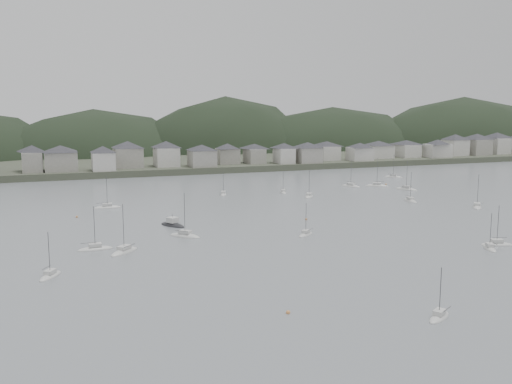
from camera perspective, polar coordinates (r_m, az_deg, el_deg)
name	(u,v)px	position (r m, az deg, el deg)	size (l,w,h in m)	color
ground	(399,285)	(105.40, 14.23, -9.08)	(900.00, 900.00, 0.00)	slate
far_shore_land	(143,151)	(383.15, -11.32, 4.03)	(900.00, 250.00, 3.00)	#383D2D
forested_ridge	(158,175)	(360.05, -9.88, 1.73)	(851.55, 103.94, 102.57)	black
waterfront_town	(277,151)	(287.93, 2.12, 4.12)	(451.48, 28.46, 12.92)	gray
sailboat_lead	(283,192)	(207.30, 2.75, -0.04)	(3.43, 6.58, 8.63)	beige
moored_fleet	(229,220)	(157.08, -2.73, -2.88)	(229.82, 158.32, 12.90)	beige
motor_launch_far	(173,225)	(152.34, -8.39, -3.29)	(6.86, 8.82, 4.00)	black
mooring_buoys	(274,224)	(152.22, 1.78, -3.26)	(194.33, 125.22, 0.70)	#D28546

